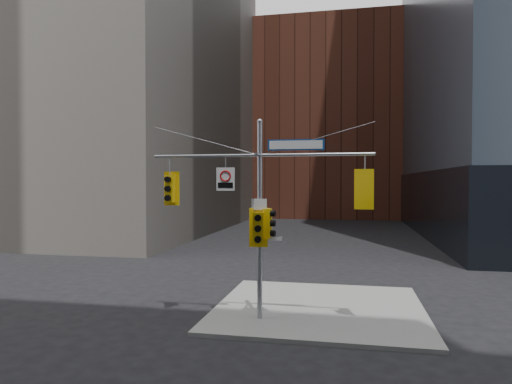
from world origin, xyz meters
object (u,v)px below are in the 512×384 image
at_px(traffic_light_east_arm, 365,189).
at_px(traffic_light_pole_front, 258,228).
at_px(signal_assembly, 260,200).
at_px(regulatory_sign_arm, 225,178).
at_px(traffic_light_pole_side, 269,223).
at_px(traffic_light_west_arm, 170,189).
at_px(street_sign_blade, 296,145).

distance_m(traffic_light_east_arm, traffic_light_pole_front, 3.92).
relative_size(signal_assembly, regulatory_sign_arm, 9.56).
height_order(signal_assembly, traffic_light_pole_side, signal_assembly).
height_order(traffic_light_west_arm, regulatory_sign_arm, regulatory_sign_arm).
xyz_separation_m(signal_assembly, traffic_light_west_arm, (-3.41, 0.01, 0.38)).
height_order(traffic_light_pole_front, regulatory_sign_arm, regulatory_sign_arm).
height_order(traffic_light_pole_side, street_sign_blade, street_sign_blade).
bearing_deg(regulatory_sign_arm, traffic_light_west_arm, 175.62).
xyz_separation_m(signal_assembly, street_sign_blade, (1.29, 0.00, 1.93)).
relative_size(traffic_light_east_arm, traffic_light_pole_side, 1.29).
distance_m(traffic_light_east_arm, street_sign_blade, 2.83).
xyz_separation_m(signal_assembly, traffic_light_pole_front, (-0.00, -0.27, -1.00)).
distance_m(traffic_light_pole_front, regulatory_sign_arm, 2.18).
bearing_deg(traffic_light_pole_side, signal_assembly, 96.68).
relative_size(traffic_light_west_arm, regulatory_sign_arm, 1.52).
xyz_separation_m(signal_assembly, regulatory_sign_arm, (-1.26, -0.02, 0.76)).
distance_m(signal_assembly, street_sign_blade, 2.33).
bearing_deg(traffic_light_east_arm, traffic_light_pole_front, 14.47).
bearing_deg(traffic_light_pole_side, traffic_light_west_arm, 96.13).
bearing_deg(traffic_light_pole_side, regulatory_sign_arm, 97.11).
bearing_deg(regulatory_sign_arm, traffic_light_pole_front, -14.55).
height_order(traffic_light_east_arm, regulatory_sign_arm, regulatory_sign_arm).
xyz_separation_m(traffic_light_pole_side, regulatory_sign_arm, (-1.58, -0.02, 1.61)).
distance_m(traffic_light_pole_front, street_sign_blade, 3.21).
bearing_deg(regulatory_sign_arm, traffic_light_east_arm, -3.25).
height_order(traffic_light_east_arm, traffic_light_pole_front, traffic_light_east_arm).
bearing_deg(traffic_light_west_arm, traffic_light_pole_side, 1.58).
bearing_deg(traffic_light_pole_side, traffic_light_pole_front, 135.85).
distance_m(signal_assembly, traffic_light_east_arm, 3.68).
relative_size(traffic_light_west_arm, traffic_light_east_arm, 0.93).
height_order(signal_assembly, regulatory_sign_arm, signal_assembly).
relative_size(signal_assembly, street_sign_blade, 4.03).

